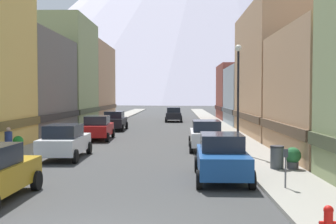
{
  "coord_description": "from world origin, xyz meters",
  "views": [
    {
      "loc": [
        2.08,
        -8.98,
        3.32
      ],
      "look_at": [
        0.92,
        41.75,
        1.24
      ],
      "focal_mm": 45.18,
      "sensor_mm": 36.0,
      "label": 1
    }
  ],
  "objects": [
    {
      "name": "trash_bin_right",
      "position": [
        6.35,
        9.15,
        0.64
      ],
      "size": [
        0.59,
        0.59,
        0.98
      ],
      "color": "#4C5156",
      "rests_on": "sidewalk_right"
    },
    {
      "name": "pedestrian_0",
      "position": [
        -6.25,
        11.53,
        0.87
      ],
      "size": [
        0.36,
        0.36,
        1.57
      ],
      "color": "navy",
      "rests_on": "sidewalk_left"
    },
    {
      "name": "potted_plant_2",
      "position": [
        7.0,
        9.07,
        0.65
      ],
      "size": [
        0.7,
        0.7,
        0.93
      ],
      "color": "#4C4C51",
      "rests_on": "sidewalk_right"
    },
    {
      "name": "car_left_3",
      "position": [
        -3.8,
        30.22,
        0.9
      ],
      "size": [
        2.09,
        4.41,
        1.78
      ],
      "color": "black",
      "rests_on": "ground"
    },
    {
      "name": "sidewalk_left",
      "position": [
        -6.25,
        35.0,
        0.07
      ],
      "size": [
        2.5,
        100.0,
        0.15
      ],
      "primitive_type": "cube",
      "color": "gray",
      "rests_on": "ground"
    },
    {
      "name": "car_right_0",
      "position": [
        3.8,
        7.47,
        0.9
      ],
      "size": [
        2.15,
        4.44,
        1.78
      ],
      "color": "#19478C",
      "rests_on": "ground"
    },
    {
      "name": "car_right_1",
      "position": [
        3.8,
        16.48,
        0.9
      ],
      "size": [
        2.12,
        4.43,
        1.78
      ],
      "color": "silver",
      "rests_on": "ground"
    },
    {
      "name": "car_driving_0",
      "position": [
        1.6,
        42.94,
        0.9
      ],
      "size": [
        2.06,
        4.4,
        1.78
      ],
      "color": "black",
      "rests_on": "ground"
    },
    {
      "name": "storefront_left_2",
      "position": [
        -11.1,
        25.49,
        3.97
      ],
      "size": [
        7.51,
        11.36,
        8.23
      ],
      "color": "#66605B",
      "rests_on": "ground"
    },
    {
      "name": "storefront_left_3",
      "position": [
        -12.37,
        36.83,
        5.56
      ],
      "size": [
        10.04,
        10.31,
        11.48
      ],
      "color": "#8C9966",
      "rests_on": "ground"
    },
    {
      "name": "streetlamp_right",
      "position": [
        5.35,
        13.93,
        3.99
      ],
      "size": [
        0.36,
        0.36,
        5.86
      ],
      "color": "black",
      "rests_on": "sidewalk_right"
    },
    {
      "name": "storefront_right_2",
      "position": [
        11.07,
        24.96,
        4.87
      ],
      "size": [
        7.44,
        12.94,
        10.09
      ],
      "color": "tan",
      "rests_on": "ground"
    },
    {
      "name": "fire_hydrant_near",
      "position": [
        5.45,
        0.42,
        0.53
      ],
      "size": [
        0.4,
        0.22,
        0.7
      ],
      "color": "red",
      "rests_on": "sidewalk_right"
    },
    {
      "name": "car_left_2",
      "position": [
        -3.8,
        21.85,
        0.9
      ],
      "size": [
        2.2,
        4.46,
        1.78
      ],
      "color": "#9E1111",
      "rests_on": "ground"
    },
    {
      "name": "potted_plant_0",
      "position": [
        7.0,
        9.22,
        0.65
      ],
      "size": [
        0.55,
        0.55,
        0.88
      ],
      "color": "gray",
      "rests_on": "sidewalk_right"
    },
    {
      "name": "storefront_right_3",
      "position": [
        11.23,
        36.85,
        3.05
      ],
      "size": [
        7.76,
        9.7,
        6.34
      ],
      "color": "#99A5B2",
      "rests_on": "ground"
    },
    {
      "name": "parking_meter_near",
      "position": [
        5.75,
        5.36,
        1.01
      ],
      "size": [
        0.14,
        0.1,
        1.33
      ],
      "color": "#595960",
      "rests_on": "sidewalk_right"
    },
    {
      "name": "potted_plant_1",
      "position": [
        -7.0,
        14.74,
        0.58
      ],
      "size": [
        0.59,
        0.59,
        0.83
      ],
      "color": "#4C4C51",
      "rests_on": "sidewalk_left"
    },
    {
      "name": "car_left_1",
      "position": [
        -3.8,
        12.77,
        0.9
      ],
      "size": [
        2.08,
        4.41,
        1.78
      ],
      "color": "silver",
      "rests_on": "ground"
    },
    {
      "name": "storefront_right_4",
      "position": [
        11.6,
        46.61,
        3.48
      ],
      "size": [
        8.51,
        8.96,
        7.23
      ],
      "color": "brown",
      "rests_on": "ground"
    },
    {
      "name": "storefront_left_4",
      "position": [
        -10.6,
        48.96,
        4.93
      ],
      "size": [
        6.5,
        13.82,
        10.2
      ],
      "color": "tan",
      "rests_on": "ground"
    },
    {
      "name": "sidewalk_right",
      "position": [
        6.25,
        35.0,
        0.07
      ],
      "size": [
        2.5,
        100.0,
        0.15
      ],
      "primitive_type": "cube",
      "color": "gray",
      "rests_on": "ground"
    }
  ]
}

